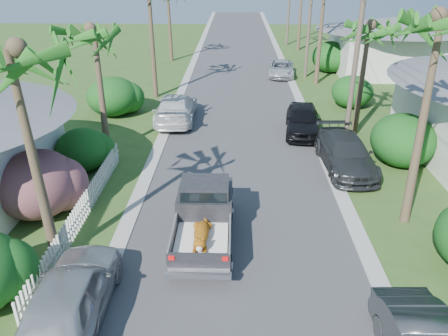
{
  "coord_description": "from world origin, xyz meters",
  "views": [
    {
      "loc": [
        -0.25,
        -8.57,
        9.15
      ],
      "look_at": [
        -0.67,
        7.4,
        1.4
      ],
      "focal_mm": 35.0,
      "sensor_mm": 36.0,
      "label": 1
    }
  ],
  "objects_px": {
    "parked_car_ln": "(70,297)",
    "pickup_truck": "(205,212)",
    "utility_pole_c": "(310,20)",
    "parked_car_rm": "(346,154)",
    "parked_car_lf": "(176,108)",
    "palm_l_b": "(93,29)",
    "house_right_far": "(390,47)",
    "palm_r_a": "(445,18)",
    "palm_l_a": "(11,50)",
    "parked_car_rf": "(303,120)",
    "utility_pole_d": "(289,2)",
    "utility_pole_b": "(356,60)",
    "parked_car_rd": "(281,69)",
    "palm_r_b": "(369,26)"
  },
  "relations": [
    {
      "from": "parked_car_ln",
      "to": "utility_pole_b",
      "type": "bearing_deg",
      "value": -130.43
    },
    {
      "from": "parked_car_rf",
      "to": "utility_pole_d",
      "type": "xyz_separation_m",
      "value": [
        2.0,
        28.0,
        3.8
      ]
    },
    {
      "from": "parked_car_rf",
      "to": "parked_car_lf",
      "type": "bearing_deg",
      "value": 171.6
    },
    {
      "from": "parked_car_rm",
      "to": "parked_car_lf",
      "type": "bearing_deg",
      "value": 140.79
    },
    {
      "from": "parked_car_ln",
      "to": "pickup_truck",
      "type": "bearing_deg",
      "value": -129.9
    },
    {
      "from": "parked_car_rm",
      "to": "utility_pole_b",
      "type": "relative_size",
      "value": 0.59
    },
    {
      "from": "parked_car_lf",
      "to": "palm_r_b",
      "type": "xyz_separation_m",
      "value": [
        10.47,
        -1.93,
        5.13
      ]
    },
    {
      "from": "utility_pole_c",
      "to": "parked_car_ln",
      "type": "bearing_deg",
      "value": -110.43
    },
    {
      "from": "parked_car_lf",
      "to": "house_right_far",
      "type": "relative_size",
      "value": 0.63
    },
    {
      "from": "house_right_far",
      "to": "utility_pole_b",
      "type": "height_order",
      "value": "utility_pole_b"
    },
    {
      "from": "pickup_truck",
      "to": "utility_pole_b",
      "type": "xyz_separation_m",
      "value": [
        6.89,
        8.36,
        3.59
      ]
    },
    {
      "from": "palm_l_a",
      "to": "utility_pole_d",
      "type": "xyz_separation_m",
      "value": [
        11.8,
        40.0,
        -2.33
      ]
    },
    {
      "from": "palm_l_a",
      "to": "parked_car_ln",
      "type": "bearing_deg",
      "value": -59.07
    },
    {
      "from": "utility_pole_b",
      "to": "utility_pole_d",
      "type": "height_order",
      "value": "same"
    },
    {
      "from": "house_right_far",
      "to": "utility_pole_b",
      "type": "distance_m",
      "value": 18.71
    },
    {
      "from": "parked_car_rm",
      "to": "utility_pole_b",
      "type": "distance_m",
      "value": 4.66
    },
    {
      "from": "utility_pole_d",
      "to": "palm_r_a",
      "type": "bearing_deg",
      "value": -88.92
    },
    {
      "from": "palm_l_b",
      "to": "parked_car_rf",
      "type": "bearing_deg",
      "value": 16.09
    },
    {
      "from": "parked_car_ln",
      "to": "utility_pole_c",
      "type": "relative_size",
      "value": 0.54
    },
    {
      "from": "palm_r_b",
      "to": "parked_car_rm",
      "type": "bearing_deg",
      "value": -109.28
    },
    {
      "from": "parked_car_lf",
      "to": "palm_r_a",
      "type": "bearing_deg",
      "value": 131.7
    },
    {
      "from": "parked_car_rf",
      "to": "palm_l_a",
      "type": "distance_m",
      "value": 16.66
    },
    {
      "from": "parked_car_ln",
      "to": "palm_l_a",
      "type": "height_order",
      "value": "palm_l_a"
    },
    {
      "from": "parked_car_ln",
      "to": "palm_r_b",
      "type": "distance_m",
      "value": 19.11
    },
    {
      "from": "house_right_far",
      "to": "parked_car_ln",
      "type": "bearing_deg",
      "value": -120.86
    },
    {
      "from": "parked_car_rd",
      "to": "palm_r_b",
      "type": "xyz_separation_m",
      "value": [
        3.0,
        -13.3,
        5.33
      ]
    },
    {
      "from": "parked_car_ln",
      "to": "palm_l_a",
      "type": "xyz_separation_m",
      "value": [
        -1.54,
        2.56,
        6.1
      ]
    },
    {
      "from": "parked_car_ln",
      "to": "palm_l_b",
      "type": "height_order",
      "value": "palm_l_b"
    },
    {
      "from": "parked_car_rd",
      "to": "parked_car_lf",
      "type": "distance_m",
      "value": 13.6
    },
    {
      "from": "parked_car_lf",
      "to": "palm_r_a",
      "type": "relative_size",
      "value": 0.65
    },
    {
      "from": "utility_pole_b",
      "to": "parked_car_ln",
      "type": "bearing_deg",
      "value": -129.25
    },
    {
      "from": "parked_car_ln",
      "to": "palm_l_b",
      "type": "distance_m",
      "value": 12.9
    },
    {
      "from": "parked_car_rd",
      "to": "house_right_far",
      "type": "distance_m",
      "value": 9.67
    },
    {
      "from": "palm_l_a",
      "to": "palm_r_a",
      "type": "distance_m",
      "value": 12.86
    },
    {
      "from": "pickup_truck",
      "to": "parked_car_rf",
      "type": "xyz_separation_m",
      "value": [
        4.89,
        10.36,
        -0.21
      ]
    },
    {
      "from": "parked_car_rd",
      "to": "parked_car_lf",
      "type": "height_order",
      "value": "parked_car_lf"
    },
    {
      "from": "parked_car_rm",
      "to": "utility_pole_d",
      "type": "xyz_separation_m",
      "value": [
        0.6,
        32.57,
        3.84
      ]
    },
    {
      "from": "parked_car_ln",
      "to": "house_right_far",
      "type": "relative_size",
      "value": 0.54
    },
    {
      "from": "house_right_far",
      "to": "utility_pole_c",
      "type": "height_order",
      "value": "utility_pole_c"
    },
    {
      "from": "parked_car_rf",
      "to": "utility_pole_d",
      "type": "height_order",
      "value": "utility_pole_d"
    },
    {
      "from": "palm_r_b",
      "to": "utility_pole_c",
      "type": "relative_size",
      "value": 0.8
    },
    {
      "from": "parked_car_rd",
      "to": "house_right_far",
      "type": "height_order",
      "value": "house_right_far"
    },
    {
      "from": "palm_r_a",
      "to": "palm_r_b",
      "type": "distance_m",
      "value": 9.12
    },
    {
      "from": "parked_car_rm",
      "to": "palm_l_b",
      "type": "relative_size",
      "value": 0.71
    },
    {
      "from": "palm_r_a",
      "to": "palm_l_a",
      "type": "bearing_deg",
      "value": -166.5
    },
    {
      "from": "parked_car_ln",
      "to": "parked_car_rm",
      "type": "bearing_deg",
      "value": -135.23
    },
    {
      "from": "utility_pole_c",
      "to": "utility_pole_b",
      "type": "bearing_deg",
      "value": -90.0
    },
    {
      "from": "parked_car_rd",
      "to": "palm_l_b",
      "type": "height_order",
      "value": "palm_l_b"
    },
    {
      "from": "palm_l_a",
      "to": "pickup_truck",
      "type": "bearing_deg",
      "value": 18.52
    },
    {
      "from": "palm_r_b",
      "to": "palm_r_a",
      "type": "bearing_deg",
      "value": -91.91
    }
  ]
}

